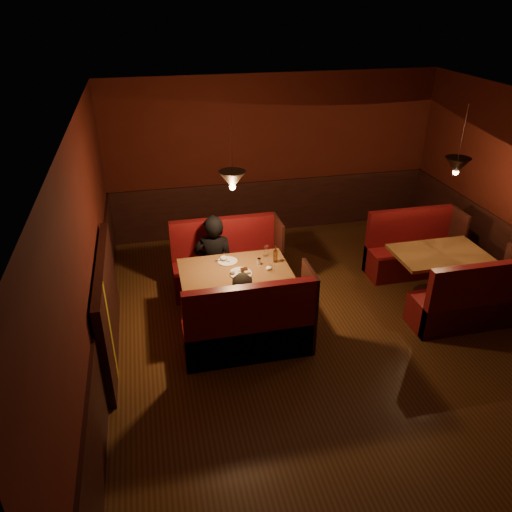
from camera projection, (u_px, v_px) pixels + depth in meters
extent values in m
cube|color=#492510|center=(337.00, 336.00, 6.72)|extent=(6.00, 7.00, 0.01)
cube|color=#352118|center=(358.00, 118.00, 5.35)|extent=(6.00, 7.00, 0.01)
cube|color=#390F0A|center=(273.00, 156.00, 9.05)|extent=(6.00, 0.01, 2.90)
cube|color=#390F0A|center=(88.00, 266.00, 5.45)|extent=(0.01, 7.00, 2.90)
cube|color=black|center=(273.00, 206.00, 9.47)|extent=(6.00, 0.04, 1.00)
cube|color=black|center=(103.00, 336.00, 5.90)|extent=(0.04, 7.00, 1.00)
cube|color=black|center=(108.00, 307.00, 6.18)|extent=(0.10, 2.20, 1.30)
cube|color=gold|center=(111.00, 332.00, 5.72)|extent=(0.01, 0.12, 1.30)
cylinder|color=#333333|center=(232.00, 148.00, 5.96)|extent=(0.01, 0.01, 0.80)
cone|color=black|center=(232.00, 180.00, 6.14)|extent=(0.34, 0.34, 0.22)
sphere|color=#FFBF72|center=(232.00, 187.00, 6.19)|extent=(0.08, 0.08, 0.08)
cylinder|color=#333333|center=(463.00, 136.00, 6.45)|extent=(0.01, 0.01, 0.80)
cone|color=black|center=(457.00, 166.00, 6.64)|extent=(0.34, 0.34, 0.22)
sphere|color=#FFBF72|center=(456.00, 172.00, 6.68)|extent=(0.08, 0.08, 0.08)
cube|color=brown|center=(234.00, 270.00, 6.75)|extent=(1.48, 0.90, 0.05)
cylinder|color=black|center=(235.00, 295.00, 6.94)|extent=(0.15, 0.15, 0.74)
cylinder|color=black|center=(235.00, 316.00, 7.10)|extent=(0.59, 0.59, 0.04)
cylinder|color=silver|center=(241.00, 274.00, 6.60)|extent=(0.30, 0.30, 0.02)
cube|color=black|center=(244.00, 270.00, 6.63)|extent=(0.10, 0.08, 0.04)
ellipsoid|color=silver|center=(232.00, 272.00, 6.56)|extent=(0.07, 0.07, 0.06)
cube|color=tan|center=(247.00, 272.00, 6.57)|extent=(0.08, 0.05, 0.03)
cylinder|color=silver|center=(242.00, 272.00, 6.60)|extent=(0.10, 0.11, 0.01)
cylinder|color=silver|center=(228.00, 261.00, 6.90)|extent=(0.28, 0.28, 0.02)
ellipsoid|color=beige|center=(224.00, 258.00, 6.91)|extent=(0.11, 0.11, 0.06)
cube|color=silver|center=(222.00, 261.00, 6.88)|extent=(0.20, 0.10, 0.00)
cylinder|color=white|center=(259.00, 261.00, 6.83)|extent=(0.06, 0.06, 0.09)
cylinder|color=white|center=(266.00, 251.00, 7.02)|extent=(0.08, 0.08, 0.16)
cylinder|color=white|center=(272.00, 267.00, 6.61)|extent=(0.08, 0.08, 0.16)
cylinder|color=#47230F|center=(275.00, 256.00, 6.87)|extent=(0.06, 0.06, 0.17)
cylinder|color=#47230F|center=(276.00, 248.00, 6.81)|extent=(0.03, 0.03, 0.07)
ellipsoid|color=white|center=(269.00, 268.00, 6.70)|extent=(0.12, 0.12, 0.05)
cube|color=#530610|center=(226.00, 276.00, 7.66)|extent=(1.59, 0.58, 0.48)
cube|color=#530610|center=(223.00, 251.00, 7.70)|extent=(1.59, 0.13, 1.11)
cube|color=black|center=(278.00, 252.00, 7.67)|extent=(0.04, 0.58, 1.11)
cube|color=#530610|center=(246.00, 335.00, 6.34)|extent=(1.59, 0.58, 0.48)
cube|color=#530610|center=(250.00, 325.00, 5.99)|extent=(1.59, 0.13, 1.11)
cube|color=black|center=(309.00, 307.00, 6.35)|extent=(0.04, 0.58, 1.11)
cube|color=brown|center=(440.00, 254.00, 7.27)|extent=(1.32, 0.85, 0.05)
cylinder|color=black|center=(435.00, 276.00, 7.44)|extent=(0.14, 0.14, 0.70)
cylinder|color=black|center=(432.00, 294.00, 7.60)|extent=(0.56, 0.56, 0.04)
cube|color=#530610|center=(410.00, 261.00, 8.12)|extent=(1.42, 0.55, 0.45)
cube|color=#530610|center=(407.00, 238.00, 8.17)|extent=(1.42, 0.12, 1.05)
cube|color=black|center=(454.00, 240.00, 8.12)|extent=(0.04, 0.55, 1.05)
cube|color=#530610|center=(462.00, 309.00, 6.88)|extent=(1.42, 0.55, 0.45)
cube|color=#530610|center=(475.00, 300.00, 6.56)|extent=(1.42, 0.12, 1.05)
imported|color=black|center=(214.00, 245.00, 7.28)|extent=(0.68, 0.52, 1.65)
imported|color=#2B261E|center=(245.00, 299.00, 6.24)|extent=(0.74, 0.61, 1.39)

